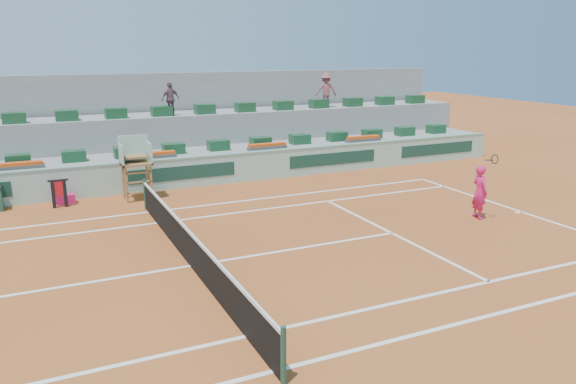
# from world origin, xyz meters

# --- Properties ---
(ground) EXTENTS (90.00, 90.00, 0.00)m
(ground) POSITION_xyz_m (0.00, 0.00, 0.00)
(ground) COLOR #9B491E
(ground) RESTS_ON ground
(seating_tier_lower) EXTENTS (36.00, 4.00, 1.20)m
(seating_tier_lower) POSITION_xyz_m (0.00, 10.70, 0.60)
(seating_tier_lower) COLOR gray
(seating_tier_lower) RESTS_ON ground
(seating_tier_upper) EXTENTS (36.00, 2.40, 2.60)m
(seating_tier_upper) POSITION_xyz_m (0.00, 12.30, 1.30)
(seating_tier_upper) COLOR gray
(seating_tier_upper) RESTS_ON ground
(stadium_back_wall) EXTENTS (36.00, 0.40, 4.40)m
(stadium_back_wall) POSITION_xyz_m (0.00, 13.90, 2.20)
(stadium_back_wall) COLOR gray
(stadium_back_wall) RESTS_ON ground
(player_bag) EXTENTS (0.79, 0.35, 0.35)m
(player_bag) POSITION_xyz_m (-2.61, 7.92, 0.18)
(player_bag) COLOR #DD1C67
(player_bag) RESTS_ON ground
(spectator_mid) EXTENTS (0.95, 0.62, 1.50)m
(spectator_mid) POSITION_xyz_m (2.41, 11.62, 3.35)
(spectator_mid) COLOR #704A58
(spectator_mid) RESTS_ON seating_tier_upper
(spectator_right) EXTENTS (1.25, 0.91, 1.73)m
(spectator_right) POSITION_xyz_m (10.49, 11.88, 3.47)
(spectator_right) COLOR #944A52
(spectator_right) RESTS_ON seating_tier_upper
(court_lines) EXTENTS (23.89, 11.09, 0.01)m
(court_lines) POSITION_xyz_m (0.00, 0.00, 0.01)
(court_lines) COLOR white
(court_lines) RESTS_ON ground
(tennis_net) EXTENTS (0.10, 11.97, 1.10)m
(tennis_net) POSITION_xyz_m (0.00, 0.00, 0.53)
(tennis_net) COLOR black
(tennis_net) RESTS_ON ground
(advertising_hoarding) EXTENTS (36.00, 0.34, 1.26)m
(advertising_hoarding) POSITION_xyz_m (0.02, 8.50, 0.63)
(advertising_hoarding) COLOR #9EC7B6
(advertising_hoarding) RESTS_ON ground
(umpire_chair) EXTENTS (1.10, 0.90, 2.40)m
(umpire_chair) POSITION_xyz_m (0.00, 7.50, 1.54)
(umpire_chair) COLOR olive
(umpire_chair) RESTS_ON ground
(seat_row_lower) EXTENTS (32.90, 0.60, 0.44)m
(seat_row_lower) POSITION_xyz_m (0.00, 9.80, 1.42)
(seat_row_lower) COLOR #174726
(seat_row_lower) RESTS_ON seating_tier_lower
(seat_row_upper) EXTENTS (32.90, 0.60, 0.44)m
(seat_row_upper) POSITION_xyz_m (0.00, 11.70, 2.82)
(seat_row_upper) COLOR #174726
(seat_row_upper) RESTS_ON seating_tier_upper
(flower_planters) EXTENTS (26.80, 0.36, 0.28)m
(flower_planters) POSITION_xyz_m (-1.50, 9.00, 1.33)
(flower_planters) COLOR #4E4E4E
(flower_planters) RESTS_ON seating_tier_lower
(towel_rack) EXTENTS (0.69, 0.11, 1.03)m
(towel_rack) POSITION_xyz_m (-2.76, 7.46, 0.60)
(towel_rack) COLOR black
(towel_rack) RESTS_ON ground
(tennis_player) EXTENTS (0.53, 0.92, 2.28)m
(tennis_player) POSITION_xyz_m (9.98, 0.12, 0.91)
(tennis_player) COLOR #DD1C67
(tennis_player) RESTS_ON ground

